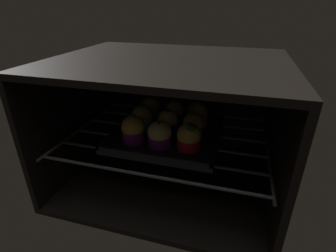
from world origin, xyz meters
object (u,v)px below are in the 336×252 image
at_px(muffin_row0_col0, 133,129).
at_px(muffin_row2_col2, 198,114).
at_px(muffin_row0_col2, 189,137).
at_px(muffin_row1_col2, 193,126).
at_px(muffin_row2_col1, 175,112).
at_px(muffin_row1_col1, 169,122).
at_px(muffin_row0_col1, 159,135).
at_px(muffin_row2_col0, 151,109).
at_px(baking_tray, 168,134).
at_px(muffin_row1_col0, 142,118).

bearing_deg(muffin_row0_col0, muffin_row2_col2, 46.04).
distance_m(muffin_row0_col2, muffin_row1_col2, 0.07).
bearing_deg(muffin_row0_col2, muffin_row2_col1, 116.96).
bearing_deg(muffin_row1_col1, muffin_row0_col1, -92.54).
bearing_deg(muffin_row2_col0, muffin_row2_col1, 2.01).
bearing_deg(muffin_row1_col1, muffin_row0_col0, -135.45).
bearing_deg(muffin_row2_col2, muffin_row0_col0, -133.96).
distance_m(muffin_row0_col2, muffin_row1_col1, 0.10).
relative_size(muffin_row1_col2, muffin_row2_col1, 0.96).
distance_m(baking_tray, muffin_row2_col0, 0.11).
xyz_separation_m(baking_tray, muffin_row1_col0, (-0.08, -0.00, 0.04)).
bearing_deg(muffin_row1_col1, muffin_row2_col0, 138.77).
xyz_separation_m(muffin_row1_col1, muffin_row1_col2, (0.07, -0.01, -0.00)).
bearing_deg(muffin_row0_col2, baking_tray, 136.21).
bearing_deg(muffin_row0_col0, muffin_row1_col2, 25.81).
relative_size(muffin_row1_col0, muffin_row1_col2, 1.14).
bearing_deg(muffin_row1_col0, muffin_row0_col2, -25.20).
bearing_deg(muffin_row1_col2, muffin_row1_col0, 178.70).
bearing_deg(muffin_row1_col1, muffin_row2_col2, 47.65).
relative_size(muffin_row0_col2, muffin_row1_col1, 1.06).
bearing_deg(muffin_row2_col2, muffin_row0_col1, -114.82).
xyz_separation_m(muffin_row0_col0, muffin_row1_col2, (0.14, 0.07, -0.00)).
height_order(muffin_row0_col2, muffin_row1_col1, muffin_row0_col2).
xyz_separation_m(baking_tray, muffin_row0_col2, (0.07, -0.07, 0.04)).
distance_m(muffin_row0_col0, muffin_row2_col0, 0.14).
distance_m(baking_tray, muffin_row2_col1, 0.08).
bearing_deg(muffin_row0_col1, muffin_row0_col0, 177.32).
distance_m(muffin_row1_col0, muffin_row2_col1, 0.11).
bearing_deg(muffin_row2_col1, muffin_row0_col1, -90.42).
height_order(muffin_row0_col1, muffin_row2_col1, muffin_row2_col1).
height_order(muffin_row1_col2, muffin_row2_col0, muffin_row2_col0).
bearing_deg(baking_tray, muffin_row0_col1, -90.46).
bearing_deg(baking_tray, muffin_row0_col0, -134.97).
xyz_separation_m(muffin_row1_col1, muffin_row2_col1, (-0.00, 0.07, -0.00)).
xyz_separation_m(muffin_row0_col1, muffin_row2_col2, (0.07, 0.15, 0.00)).
height_order(muffin_row0_col2, muffin_row1_col0, muffin_row1_col0).
bearing_deg(muffin_row2_col0, muffin_row1_col0, -89.81).
height_order(muffin_row1_col0, muffin_row2_col2, muffin_row1_col0).
xyz_separation_m(muffin_row2_col1, muffin_row2_col2, (0.07, 0.00, 0.00)).
bearing_deg(muffin_row2_col1, muffin_row2_col2, 0.70).
distance_m(muffin_row1_col1, muffin_row2_col1, 0.07).
height_order(muffin_row2_col0, muffin_row2_col1, same).
bearing_deg(muffin_row0_col1, muffin_row2_col0, 117.14).
xyz_separation_m(baking_tray, muffin_row2_col0, (-0.08, 0.07, 0.04)).
xyz_separation_m(muffin_row0_col0, muffin_row1_col1, (0.08, 0.08, -0.00)).
xyz_separation_m(muffin_row1_col0, muffin_row2_col0, (-0.00, 0.07, -0.00)).
distance_m(baking_tray, muffin_row0_col2, 0.11).
bearing_deg(muffin_row0_col1, muffin_row1_col1, 87.46).
bearing_deg(muffin_row0_col2, muffin_row1_col1, 134.44).
distance_m(muffin_row0_col0, muffin_row2_col1, 0.16).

